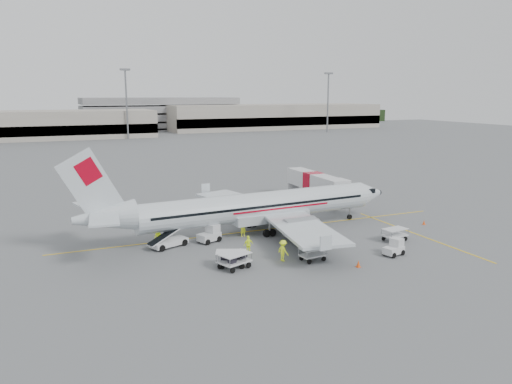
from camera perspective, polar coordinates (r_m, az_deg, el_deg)
ground at (r=53.95m, az=0.85°, el=-4.34°), size 360.00×360.00×0.00m
stripe_lead at (r=53.95m, az=0.85°, el=-4.34°), size 44.00×0.20×0.01m
stripe_cross at (r=54.88m, az=17.91°, el=-4.62°), size 0.20×20.00×0.01m
terminal_east at (r=213.20m, az=2.01°, el=8.62°), size 90.00×26.00×10.00m
parking_garage at (r=212.64m, az=-10.94°, el=8.96°), size 62.00×24.00×14.00m
treeline at (r=223.70m, az=-18.07°, el=7.69°), size 300.00×3.00×6.00m
mast_center at (r=167.51m, az=-14.56°, el=9.64°), size 3.20×1.20×22.00m
mast_east at (r=194.02m, az=8.21°, el=10.04°), size 3.20×1.20×22.00m
aircraft at (r=52.08m, az=0.49°, el=0.52°), size 36.45×29.41×9.60m
jet_bridge at (r=68.04m, az=6.55°, el=0.56°), size 3.02×15.18×3.98m
belt_loader at (r=48.41m, az=-9.95°, el=-4.73°), size 5.14×3.47×2.61m
tug_fore at (r=47.15m, az=15.45°, el=-6.10°), size 2.18×1.60×1.51m
tug_mid at (r=48.77m, az=6.77°, el=-5.02°), size 2.62×1.98×1.79m
tug_aft at (r=49.56m, az=-5.40°, el=-4.76°), size 2.57×2.08×1.73m
cart_loaded_a at (r=42.71m, az=-2.85°, el=-7.63°), size 2.96×2.40×1.34m
cart_loaded_b at (r=42.16m, az=-2.37°, el=-7.88°), size 2.94×2.33×1.34m
cart_empty_a at (r=44.31m, az=6.50°, el=-7.10°), size 2.38×1.58×1.17m
cart_empty_b at (r=51.71m, az=15.57°, el=-4.72°), size 2.62×1.78×1.28m
cone_nose at (r=59.10m, az=18.65°, el=-3.29°), size 0.33×0.33×0.54m
cone_port at (r=64.93m, az=-3.47°, el=-1.43°), size 0.36×0.36×0.58m
cone_stbd at (r=43.48m, az=11.62°, el=-8.02°), size 0.37×0.37×0.60m
crew_a at (r=51.28m, az=-1.47°, el=-4.16°), size 0.68×0.49×1.74m
crew_b at (r=48.80m, az=-11.14°, el=-5.16°), size 1.05×1.09×1.76m
crew_c at (r=43.97m, az=3.12°, el=-6.70°), size 1.02×1.37×1.89m
crew_d at (r=45.85m, az=-0.88°, el=-6.05°), size 1.06×0.58×1.71m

